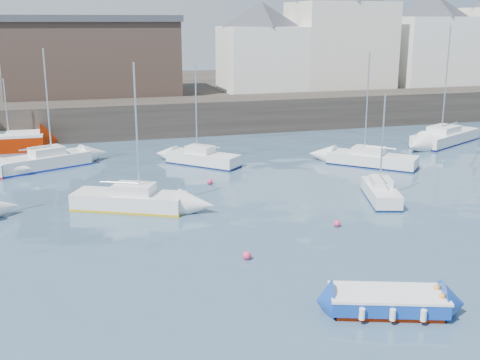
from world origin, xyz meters
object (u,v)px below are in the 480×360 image
object	(u,v)px
sailboat_c	(381,192)
sailboat_g	(445,137)
buoy_near	(247,259)
buoy_far	(210,184)
sailboat_d	(372,159)
sailboat_h	(44,161)
blue_dinghy	(387,301)
sailboat_b	(130,200)
sailboat_f	(203,158)
buoy_mid	(337,226)

from	to	relation	value
sailboat_c	sailboat_g	distance (m)	18.66
buoy_near	buoy_far	xyz separation A→B (m)	(1.36, 12.34, 0.00)
sailboat_d	sailboat_h	xyz separation A→B (m)	(-22.17, 5.70, 0.05)
buoy_near	blue_dinghy	bearing A→B (deg)	-61.19
blue_dinghy	buoy_far	world-z (taller)	blue_dinghy
blue_dinghy	sailboat_g	bearing A→B (deg)	51.91
blue_dinghy	buoy_far	xyz separation A→B (m)	(-1.96, 18.37, -0.43)
sailboat_g	buoy_near	world-z (taller)	sailboat_g
sailboat_b	sailboat_f	distance (m)	10.83
sailboat_d	buoy_far	distance (m)	12.25
buoy_near	sailboat_f	bearing A→B (deg)	83.13
sailboat_c	buoy_mid	bearing A→B (deg)	-141.51
sailboat_d	sailboat_g	xyz separation A→B (m)	(9.71, 5.44, 0.07)
sailboat_d	buoy_mid	xyz separation A→B (m)	(-7.94, -11.12, -0.48)
blue_dinghy	buoy_near	distance (m)	6.90
sailboat_h	buoy_mid	bearing A→B (deg)	-49.75
sailboat_c	sailboat_h	world-z (taller)	sailboat_h
blue_dinghy	sailboat_h	xyz separation A→B (m)	(-11.99, 25.63, 0.10)
sailboat_g	buoy_far	size ratio (longest dim) A/B	26.81
buoy_mid	sailboat_c	bearing A→B (deg)	38.49
buoy_mid	buoy_far	size ratio (longest dim) A/B	0.96
sailboat_g	buoy_far	world-z (taller)	sailboat_g
sailboat_d	sailboat_f	bearing A→B (deg)	162.37
sailboat_f	buoy_mid	size ratio (longest dim) A/B	20.23
sailboat_c	sailboat_b	bearing A→B (deg)	170.46
sailboat_c	buoy_mid	xyz separation A→B (m)	(-4.36, -3.47, -0.46)
buoy_mid	sailboat_h	bearing A→B (deg)	130.25
buoy_near	sailboat_c	bearing A→B (deg)	32.21
sailboat_f	buoy_mid	xyz separation A→B (m)	(3.45, -14.74, -0.49)
sailboat_g	buoy_near	distance (m)	30.22
sailboat_h	blue_dinghy	bearing A→B (deg)	-64.93
sailboat_b	sailboat_c	world-z (taller)	sailboat_b
sailboat_f	buoy_near	distance (m)	17.66
sailboat_d	buoy_far	bearing A→B (deg)	-172.65
buoy_mid	buoy_near	bearing A→B (deg)	-153.41
sailboat_c	sailboat_d	xyz separation A→B (m)	(3.58, 7.65, 0.01)
sailboat_c	buoy_far	xyz separation A→B (m)	(-8.57, 6.09, -0.46)
sailboat_d	sailboat_f	distance (m)	11.95
sailboat_g	sailboat_c	bearing A→B (deg)	-135.41
sailboat_f	buoy_far	bearing A→B (deg)	-98.27
blue_dinghy	buoy_far	bearing A→B (deg)	96.09
sailboat_f	buoy_near	bearing A→B (deg)	-96.87
sailboat_f	buoy_far	distance (m)	5.26
sailboat_d	sailboat_h	size ratio (longest dim) A/B	0.97
sailboat_d	buoy_near	distance (m)	19.39
sailboat_b	buoy_mid	xyz separation A→B (m)	(9.58, -5.81, -0.51)
blue_dinghy	sailboat_c	bearing A→B (deg)	61.73
sailboat_b	sailboat_g	world-z (taller)	sailboat_g
sailboat_b	buoy_mid	bearing A→B (deg)	-31.24
sailboat_f	buoy_near	xyz separation A→B (m)	(-2.11, -17.53, -0.49)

